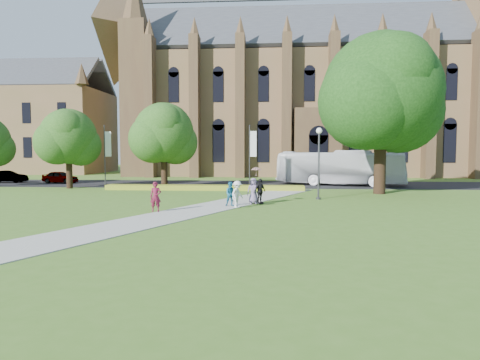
# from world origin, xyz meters

# --- Properties ---
(ground) EXTENTS (160.00, 160.00, 0.00)m
(ground) POSITION_xyz_m (0.00, 0.00, 0.00)
(ground) COLOR #446E21
(ground) RESTS_ON ground
(road) EXTENTS (160.00, 10.00, 0.02)m
(road) POSITION_xyz_m (0.00, 20.00, 0.01)
(road) COLOR black
(road) RESTS_ON ground
(footpath) EXTENTS (15.58, 28.54, 0.04)m
(footpath) POSITION_xyz_m (0.00, 1.00, 0.02)
(footpath) COLOR #B2B2A8
(footpath) RESTS_ON ground
(flower_hedge) EXTENTS (18.00, 1.40, 0.45)m
(flower_hedge) POSITION_xyz_m (-2.00, 13.20, 0.23)
(flower_hedge) COLOR gold
(flower_hedge) RESTS_ON ground
(cathedral) EXTENTS (52.60, 18.25, 28.00)m
(cathedral) POSITION_xyz_m (10.00, 39.73, 12.98)
(cathedral) COLOR brown
(cathedral) RESTS_ON ground
(building_west) EXTENTS (22.00, 14.00, 18.30)m
(building_west) POSITION_xyz_m (-34.00, 42.00, 9.21)
(building_west) COLOR brown
(building_west) RESTS_ON ground
(streetlamp) EXTENTS (0.44, 0.44, 5.24)m
(streetlamp) POSITION_xyz_m (7.50, 6.50, 3.30)
(streetlamp) COLOR #38383D
(streetlamp) RESTS_ON ground
(large_tree) EXTENTS (9.60, 9.60, 13.20)m
(large_tree) POSITION_xyz_m (13.00, 11.00, 8.37)
(large_tree) COLOR #332114
(large_tree) RESTS_ON ground
(street_tree_0) EXTENTS (5.20, 5.20, 7.50)m
(street_tree_0) POSITION_xyz_m (-15.00, 14.00, 4.87)
(street_tree_0) COLOR #332114
(street_tree_0) RESTS_ON ground
(street_tree_1) EXTENTS (5.60, 5.60, 8.05)m
(street_tree_1) POSITION_xyz_m (-6.00, 14.50, 5.22)
(street_tree_1) COLOR #332114
(street_tree_1) RESTS_ON ground
(banner_pole_0) EXTENTS (0.70, 0.10, 6.00)m
(banner_pole_0) POSITION_xyz_m (2.11, 15.20, 3.39)
(banner_pole_0) COLOR #38383D
(banner_pole_0) RESTS_ON ground
(banner_pole_1) EXTENTS (0.70, 0.10, 6.00)m
(banner_pole_1) POSITION_xyz_m (-11.89, 15.20, 3.39)
(banner_pole_1) COLOR #38383D
(banner_pole_1) RESTS_ON ground
(tour_coach) EXTENTS (13.22, 6.23, 3.59)m
(tour_coach) POSITION_xyz_m (11.12, 19.34, 1.81)
(tour_coach) COLOR silver
(tour_coach) RESTS_ON road
(car_0) EXTENTS (4.10, 2.25, 1.32)m
(car_0) POSITION_xyz_m (-18.93, 19.91, 0.68)
(car_0) COLOR gray
(car_0) RESTS_ON road
(car_1) EXTENTS (4.20, 1.98, 1.33)m
(car_1) POSITION_xyz_m (-25.01, 20.04, 0.68)
(car_1) COLOR gray
(car_1) RESTS_ON road
(pedestrian_0) EXTENTS (0.69, 0.51, 1.75)m
(pedestrian_0) POSITION_xyz_m (-2.66, -0.81, 0.91)
(pedestrian_0) COLOR maroon
(pedestrian_0) RESTS_ON footpath
(pedestrian_1) EXTENTS (0.86, 0.72, 1.57)m
(pedestrian_1) POSITION_xyz_m (1.47, 2.02, 0.82)
(pedestrian_1) COLOR #1A6082
(pedestrian_1) RESTS_ON footpath
(pedestrian_2) EXTENTS (1.06, 1.24, 1.67)m
(pedestrian_2) POSITION_xyz_m (1.93, 1.35, 0.87)
(pedestrian_2) COLOR white
(pedestrian_2) RESTS_ON footpath
(pedestrian_3) EXTENTS (0.97, 1.00, 1.68)m
(pedestrian_3) POSITION_xyz_m (3.28, 3.34, 0.88)
(pedestrian_3) COLOR black
(pedestrian_3) RESTS_ON footpath
(pedestrian_4) EXTENTS (0.85, 0.56, 1.73)m
(pedestrian_4) POSITION_xyz_m (2.86, 3.36, 0.90)
(pedestrian_4) COLOR slate
(pedestrian_4) RESTS_ON footpath
(parasol) EXTENTS (0.72, 0.72, 0.61)m
(parasol) POSITION_xyz_m (3.04, 3.46, 2.07)
(parasol) COLOR #F1AAB4
(parasol) RESTS_ON pedestrian_4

